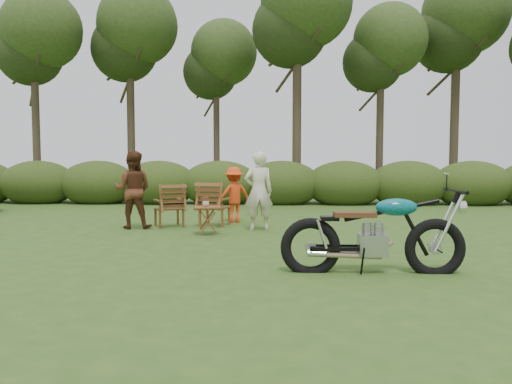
{
  "coord_description": "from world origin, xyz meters",
  "views": [
    {
      "loc": [
        -0.13,
        -6.99,
        1.5
      ],
      "look_at": [
        -0.51,
        1.52,
        0.9
      ],
      "focal_mm": 35.0,
      "sensor_mm": 36.0,
      "label": 1
    }
  ],
  "objects_px": {
    "child": "(234,222)",
    "lawn_chair_left": "(169,227)",
    "lawn_chair_right": "(215,226)",
    "cup": "(206,204)",
    "motorcycle": "(372,272)",
    "adult_a": "(259,230)",
    "adult_b": "(134,228)",
    "side_table": "(208,221)"
  },
  "relations": [
    {
      "from": "child",
      "to": "lawn_chair_left",
      "type": "bearing_deg",
      "value": 3.36
    },
    {
      "from": "lawn_chair_right",
      "to": "cup",
      "type": "distance_m",
      "value": 1.39
    },
    {
      "from": "lawn_chair_left",
      "to": "cup",
      "type": "distance_m",
      "value": 1.55
    },
    {
      "from": "motorcycle",
      "to": "adult_a",
      "type": "distance_m",
      "value": 4.03
    },
    {
      "from": "motorcycle",
      "to": "lawn_chair_left",
      "type": "xyz_separation_m",
      "value": [
        -3.57,
        4.14,
        0.0
      ]
    },
    {
      "from": "lawn_chair_right",
      "to": "lawn_chair_left",
      "type": "xyz_separation_m",
      "value": [
        -0.96,
        -0.19,
        0.0
      ]
    },
    {
      "from": "lawn_chair_right",
      "to": "adult_b",
      "type": "bearing_deg",
      "value": 29.99
    },
    {
      "from": "lawn_chair_left",
      "to": "side_table",
      "type": "relative_size",
      "value": 1.69
    },
    {
      "from": "lawn_chair_left",
      "to": "child",
      "type": "bearing_deg",
      "value": -176.85
    },
    {
      "from": "adult_b",
      "to": "lawn_chair_right",
      "type": "bearing_deg",
      "value": -167.69
    },
    {
      "from": "lawn_chair_left",
      "to": "adult_b",
      "type": "relative_size",
      "value": 0.57
    },
    {
      "from": "adult_a",
      "to": "cup",
      "type": "bearing_deg",
      "value": 20.63
    },
    {
      "from": "adult_b",
      "to": "lawn_chair_left",
      "type": "bearing_deg",
      "value": -161.47
    },
    {
      "from": "adult_b",
      "to": "child",
      "type": "xyz_separation_m",
      "value": [
        2.03,
        1.06,
        0.0
      ]
    },
    {
      "from": "lawn_chair_right",
      "to": "adult_a",
      "type": "relative_size",
      "value": 0.59
    },
    {
      "from": "cup",
      "to": "adult_b",
      "type": "relative_size",
      "value": 0.08
    },
    {
      "from": "adult_a",
      "to": "child",
      "type": "bearing_deg",
      "value": -74.26
    },
    {
      "from": "side_table",
      "to": "lawn_chair_right",
      "type": "bearing_deg",
      "value": 91.18
    },
    {
      "from": "cup",
      "to": "motorcycle",
      "type": "bearing_deg",
      "value": -49.63
    },
    {
      "from": "cup",
      "to": "lawn_chair_right",
      "type": "bearing_deg",
      "value": 89.56
    },
    {
      "from": "motorcycle",
      "to": "side_table",
      "type": "distance_m",
      "value": 4.02
    },
    {
      "from": "cup",
      "to": "adult_a",
      "type": "xyz_separation_m",
      "value": [
        1.0,
        0.61,
        -0.59
      ]
    },
    {
      "from": "lawn_chair_right",
      "to": "side_table",
      "type": "bearing_deg",
      "value": 105.28
    },
    {
      "from": "side_table",
      "to": "adult_b",
      "type": "distance_m",
      "value": 1.88
    },
    {
      "from": "lawn_chair_right",
      "to": "motorcycle",
      "type": "bearing_deg",
      "value": 135.16
    },
    {
      "from": "lawn_chair_right",
      "to": "side_table",
      "type": "xyz_separation_m",
      "value": [
        0.03,
        -1.26,
        0.27
      ]
    },
    {
      "from": "adult_a",
      "to": "motorcycle",
      "type": "bearing_deg",
      "value": 102.74
    },
    {
      "from": "side_table",
      "to": "adult_a",
      "type": "distance_m",
      "value": 1.18
    },
    {
      "from": "lawn_chair_right",
      "to": "lawn_chair_left",
      "type": "relative_size",
      "value": 1.03
    },
    {
      "from": "side_table",
      "to": "child",
      "type": "xyz_separation_m",
      "value": [
        0.35,
        1.85,
        -0.27
      ]
    },
    {
      "from": "motorcycle",
      "to": "lawn_chair_right",
      "type": "distance_m",
      "value": 5.06
    },
    {
      "from": "lawn_chair_right",
      "to": "side_table",
      "type": "relative_size",
      "value": 1.74
    },
    {
      "from": "lawn_chair_left",
      "to": "child",
      "type": "relative_size",
      "value": 0.72
    },
    {
      "from": "adult_b",
      "to": "side_table",
      "type": "bearing_deg",
      "value": 151.28
    },
    {
      "from": "adult_a",
      "to": "child",
      "type": "height_order",
      "value": "adult_a"
    },
    {
      "from": "child",
      "to": "side_table",
      "type": "bearing_deg",
      "value": 52.63
    },
    {
      "from": "motorcycle",
      "to": "side_table",
      "type": "relative_size",
      "value": 4.11
    },
    {
      "from": "lawn_chair_left",
      "to": "side_table",
      "type": "bearing_deg",
      "value": 105.66
    },
    {
      "from": "lawn_chair_right",
      "to": "adult_a",
      "type": "xyz_separation_m",
      "value": [
        0.99,
        -0.64,
        0.0
      ]
    },
    {
      "from": "motorcycle",
      "to": "child",
      "type": "xyz_separation_m",
      "value": [
        -2.23,
        4.92,
        0.0
      ]
    },
    {
      "from": "side_table",
      "to": "child",
      "type": "distance_m",
      "value": 1.9
    },
    {
      "from": "adult_b",
      "to": "child",
      "type": "bearing_deg",
      "value": -156.12
    }
  ]
}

